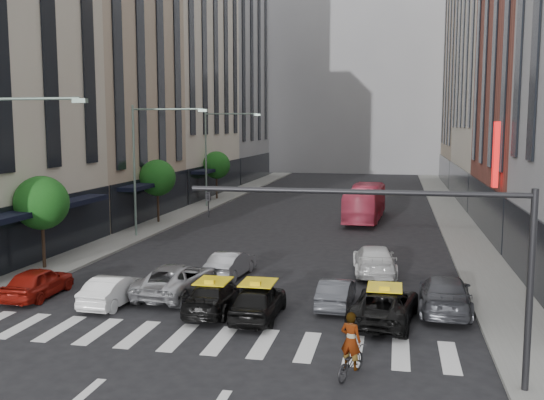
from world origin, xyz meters
The scene contains 29 objects.
ground centered at (0.00, 0.00, 0.00)m, with size 160.00×160.00×0.00m, color black.
sidewalk_left centered at (-11.50, 30.00, 0.07)m, with size 3.00×96.00×0.15m, color slate.
sidewalk_right centered at (11.50, 30.00, 0.07)m, with size 3.00×96.00×0.15m, color slate.
building_left_b centered at (-17.00, 28.00, 12.00)m, with size 8.00×16.00×24.00m, color tan.
building_left_c centered at (-17.00, 46.00, 18.00)m, with size 8.00×20.00×36.00m, color beige.
building_left_d centered at (-17.00, 65.00, 15.00)m, with size 8.00×18.00×30.00m, color gray.
building_right_c centered at (17.00, 46.00, 20.00)m, with size 8.00×20.00×40.00m, color beige.
building_right_d centered at (17.00, 65.00, 14.00)m, with size 8.00×18.00×28.00m, color tan.
building_far centered at (0.00, 85.00, 18.00)m, with size 30.00×10.00×36.00m, color gray.
tree_near centered at (-11.80, 10.00, 3.65)m, with size 2.88×2.88×4.95m.
tree_mid centered at (-11.80, 26.00, 3.65)m, with size 2.88×2.88×4.95m.
tree_far centered at (-11.80, 42.00, 3.65)m, with size 2.88×2.88×4.95m.
streetlamp_mid centered at (-10.04, 20.00, 5.90)m, with size 5.38×0.25×9.00m.
streetlamp_far centered at (-10.04, 36.00, 5.90)m, with size 5.38×0.25×9.00m.
traffic_signal centered at (7.69, -1.00, 4.47)m, with size 10.10×0.20×6.00m.
liberty_sign centered at (12.60, 20.00, 6.00)m, with size 0.30×0.70×4.00m.
car_red centered at (-9.08, 5.21, 0.70)m, with size 1.64×4.08×1.39m, color maroon.
car_white_front centered at (-5.20, 4.84, 0.65)m, with size 1.38×3.96×1.30m, color white.
car_silver centered at (-3.03, 6.76, 0.74)m, with size 2.45×5.31×1.48m, color #9B9CA0.
taxi_left centered at (-0.65, 4.71, 0.65)m, with size 1.83×4.49×1.30m, color black.
taxi_center centered at (1.38, 4.26, 0.73)m, with size 1.73×4.29×1.46m, color black.
car_grey_mid centered at (4.30, 6.49, 0.63)m, with size 1.32×3.80×1.25m, color #3B3D42.
taxi_right centered at (6.36, 4.84, 0.69)m, with size 2.30×4.99×1.39m, color black.
car_grey_curb centered at (8.82, 6.76, 0.75)m, with size 2.10×5.18×1.50m, color #3B3C42.
car_row2_left centered at (-1.54, 10.68, 0.67)m, with size 1.41×4.04×1.33m, color gray.
car_row2_right centered at (5.68, 12.69, 0.76)m, with size 2.12×5.21×1.51m, color silver.
bus centered at (4.24, 30.93, 1.45)m, with size 2.44×10.42×2.90m, color #CC3C56.
motorcycle centered at (5.45, -0.74, 0.47)m, with size 0.62×1.78×0.94m, color black.
rider centered at (5.45, -0.74, 1.84)m, with size 0.66×0.43×1.81m, color gray.
Camera 1 is at (6.71, -18.85, 7.73)m, focal length 40.00 mm.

